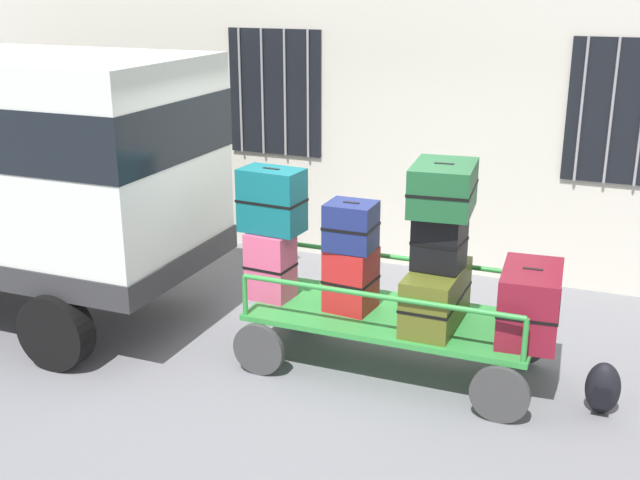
% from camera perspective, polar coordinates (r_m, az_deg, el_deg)
% --- Properties ---
extents(ground_plane, '(40.00, 40.00, 0.00)m').
position_cam_1_polar(ground_plane, '(7.37, 1.28, -8.32)').
color(ground_plane, slate).
extents(building_wall, '(12.00, 0.38, 5.00)m').
position_cam_1_polar(building_wall, '(9.21, 7.61, 13.12)').
color(building_wall, beige).
rests_on(building_wall, ground).
extents(luggage_cart, '(2.56, 1.13, 0.52)m').
position_cam_1_polar(luggage_cart, '(6.99, 5.22, -6.14)').
color(luggage_cart, '#2D8438').
rests_on(luggage_cart, ground).
extents(cart_railing, '(2.43, 1.00, 0.38)m').
position_cam_1_polar(cart_railing, '(6.83, 5.32, -2.95)').
color(cart_railing, '#2D8438').
rests_on(cart_railing, luggage_cart).
extents(suitcase_left_bottom, '(0.42, 0.36, 0.63)m').
position_cam_1_polar(suitcase_left_bottom, '(7.19, -3.58, -1.85)').
color(suitcase_left_bottom, '#CC4C72').
rests_on(suitcase_left_bottom, luggage_cart).
extents(suitcase_left_middle, '(0.59, 0.39, 0.58)m').
position_cam_1_polar(suitcase_left_middle, '(7.05, -3.49, 2.89)').
color(suitcase_left_middle, '#0F5960').
rests_on(suitcase_left_middle, suitcase_left_bottom).
extents(suitcase_midleft_bottom, '(0.44, 0.42, 0.57)m').
position_cam_1_polar(suitcase_midleft_bottom, '(6.94, 2.25, -2.83)').
color(suitcase_midleft_bottom, '#B21E1E').
rests_on(suitcase_midleft_bottom, luggage_cart).
extents(suitcase_midleft_middle, '(0.42, 0.37, 0.42)m').
position_cam_1_polar(suitcase_midleft_middle, '(6.76, 2.25, 1.02)').
color(suitcase_midleft_middle, navy).
rests_on(suitcase_midleft_middle, suitcase_midleft_bottom).
extents(suitcase_center_bottom, '(0.43, 0.89, 0.49)m').
position_cam_1_polar(suitcase_center_bottom, '(6.74, 8.36, -4.04)').
color(suitcase_center_bottom, '#4C5119').
rests_on(suitcase_center_bottom, luggage_cart).
extents(suitcase_center_middle, '(0.42, 0.37, 0.48)m').
position_cam_1_polar(suitcase_center_middle, '(6.59, 8.61, -0.04)').
color(suitcase_center_middle, black).
rests_on(suitcase_center_middle, suitcase_center_bottom).
extents(suitcase_center_top, '(0.56, 0.73, 0.40)m').
position_cam_1_polar(suitcase_center_top, '(6.51, 8.88, 3.75)').
color(suitcase_center_top, '#194C28').
rests_on(suitcase_center_top, suitcase_center_middle).
extents(suitcase_midright_bottom, '(0.53, 0.79, 0.59)m').
position_cam_1_polar(suitcase_midright_bottom, '(6.62, 14.90, -4.42)').
color(suitcase_midright_bottom, maroon).
rests_on(suitcase_midright_bottom, luggage_cart).
extents(backpack, '(0.27, 0.22, 0.44)m').
position_cam_1_polar(backpack, '(6.75, 19.72, -10.05)').
color(backpack, black).
rests_on(backpack, ground).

